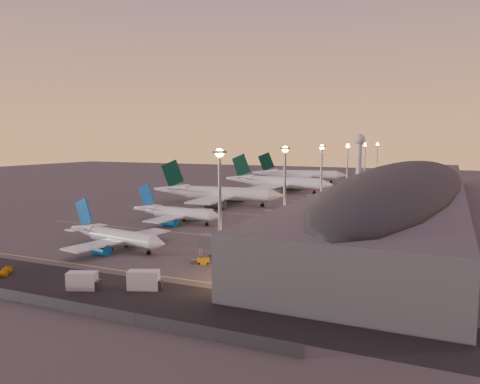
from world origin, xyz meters
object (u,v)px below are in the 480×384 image
Objects in this scene: airliner_wide_far at (298,175)px; catering_truck_b at (84,281)px; airliner_wide_near at (216,193)px; baggage_tug_b at (201,261)px; service_van_b at (5,272)px; radar_tower at (359,147)px; airliner_narrow_north at (176,213)px; airliner_wide_mid at (276,182)px; baggage_tug_a at (218,256)px; catering_truck_a at (145,281)px; airliner_narrow_south at (115,236)px.

airliner_wide_far is 229.33m from catering_truck_b.
airliner_wide_near is 13.68× the size of baggage_tug_b.
radar_tower is at bearing 53.98° from service_van_b.
airliner_narrow_north is 160.18m from airliner_wide_far.
radar_tower is at bearing 90.18° from airliner_wide_mid.
service_van_b is (-32.52, -24.11, 0.11)m from baggage_tug_b.
radar_tower is (15.51, 250.69, 18.60)m from airliner_narrow_north.
airliner_wide_mid is 151.03m from radar_tower.
baggage_tug_a is at bearing -86.19° from radar_tower.
catering_truck_a is (-0.60, -20.06, 1.10)m from baggage_tug_b.
airliner_narrow_south is 5.45× the size of catering_truck_b.
baggage_tug_a is (42.16, -81.10, -4.37)m from airliner_wide_near.
baggage_tug_a is (28.56, 1.69, -2.64)m from airliner_narrow_south.
airliner_wide_near reaches higher than catering_truck_a.
baggage_tug_a is (19.15, -287.59, -21.34)m from radar_tower.
catering_truck_a is at bearing 2.45° from catering_truck_b.
catering_truck_b reaches higher than baggage_tug_b.
airliner_wide_mid is at bearing -96.34° from radar_tower.
airliner_narrow_north is 101.52m from airliner_wide_mid.
airliner_wide_mid is (6.43, 57.30, 0.27)m from airliner_wide_near.
airliner_narrow_north is at bearing 143.29° from baggage_tug_a.
radar_tower is (9.41, 289.28, 18.70)m from airliner_narrow_south.
airliner_wide_far is (-7.10, 160.01, 1.77)m from airliner_narrow_north.
catering_truck_a is 11.37m from catering_truck_b.
service_van_b is (1.88, -168.16, -4.51)m from airliner_wide_mid.
airliner_narrow_south is 5.11× the size of catering_truck_a.
airliner_wide_far is 206.61m from baggage_tug_b.
airliner_wide_mid is 13.72× the size of service_van_b.
airliner_wide_mid is 167.59m from catering_truck_a.
airliner_wide_near is (-13.59, 82.78, 1.72)m from airliner_narrow_south.
airliner_narrow_south is 0.97× the size of airliner_narrow_north.
service_van_b is (-21.60, 0.73, -0.88)m from catering_truck_b.
catering_truck_a reaches higher than catering_truck_b.
airliner_narrow_south is 8.33× the size of baggage_tug_a.
catering_truck_a is at bearing -26.14° from service_van_b.
baggage_tug_a is at bearing -69.00° from airliner_wide_mid.
airliner_narrow_north reaches higher than catering_truck_b.
catering_truck_a is at bearing -74.28° from airliner_wide_near.
catering_truck_a is 32.19m from service_van_b.
catering_truck_a is (33.80, -164.11, -3.52)m from airliner_wide_mid.
airliner_wide_far reaches higher than baggage_tug_b.
airliner_wide_mid is at bearing 94.62° from airliner_narrow_north.
baggage_tug_b is 27.15m from catering_truck_b.
airliner_wide_near is 115.57m from catering_truck_b.
airliner_wide_mid is 1.03× the size of airliner_wide_far.
airliner_wide_far is 13.35× the size of service_van_b.
airliner_wide_near is 111.24m from service_van_b.
radar_tower is at bearing 97.88° from airliner_narrow_south.
airliner_wide_near is 13.00× the size of service_van_b.
airliner_narrow_south reaches higher than catering_truck_a.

